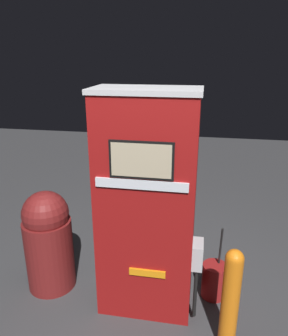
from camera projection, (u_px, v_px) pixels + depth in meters
ground_plane at (142, 320)px, 2.94m from camera, size 14.00×14.00×0.00m
gas_pump at (147, 208)px, 2.81m from camera, size 0.93×0.47×2.02m
safety_bollard at (231, 298)px, 2.53m from camera, size 0.14×0.14×0.90m
trash_bin at (48, 240)px, 3.23m from camera, size 0.47×0.47×1.03m
squeegee_bucket at (214, 280)px, 3.18m from camera, size 0.24×0.24×0.78m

